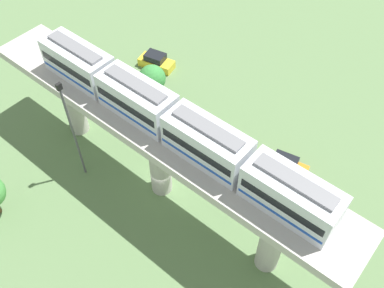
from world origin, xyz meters
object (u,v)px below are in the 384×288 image
at_px(train, 171,120).
at_px(parked_car_orange, 285,166).
at_px(tree_mid_lot, 152,79).
at_px(signal_post, 72,129).
at_px(parked_car_silver, 178,131).
at_px(parked_car_yellow, 156,62).

distance_m(train, parked_car_orange, 14.52).
relative_size(tree_mid_lot, signal_post, 0.39).
height_order(train, signal_post, train).
bearing_deg(tree_mid_lot, signal_post, -170.97).
relative_size(parked_car_orange, parked_car_silver, 1.06).
bearing_deg(tree_mid_lot, train, -128.60).
bearing_deg(train, parked_car_silver, 38.66).
bearing_deg(signal_post, tree_mid_lot, 9.03).
xyz_separation_m(tree_mid_lot, signal_post, (-11.66, -1.85, 3.22)).
relative_size(train, parked_car_orange, 6.12).
xyz_separation_m(parked_car_silver, signal_post, (-9.24, 3.83, 5.48)).
height_order(tree_mid_lot, signal_post, signal_post).
bearing_deg(signal_post, parked_car_yellow, 18.80).
distance_m(train, tree_mid_lot, 15.13).
xyz_separation_m(parked_car_yellow, tree_mid_lot, (-4.29, -3.58, 2.25)).
bearing_deg(parked_car_silver, signal_post, 155.97).
bearing_deg(parked_car_orange, tree_mid_lot, 80.42).
height_order(parked_car_yellow, signal_post, signal_post).
height_order(parked_car_orange, signal_post, signal_post).
height_order(parked_car_yellow, parked_car_silver, same).
xyz_separation_m(parked_car_yellow, signal_post, (-15.95, -5.43, 5.48)).
height_order(train, tree_mid_lot, train).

